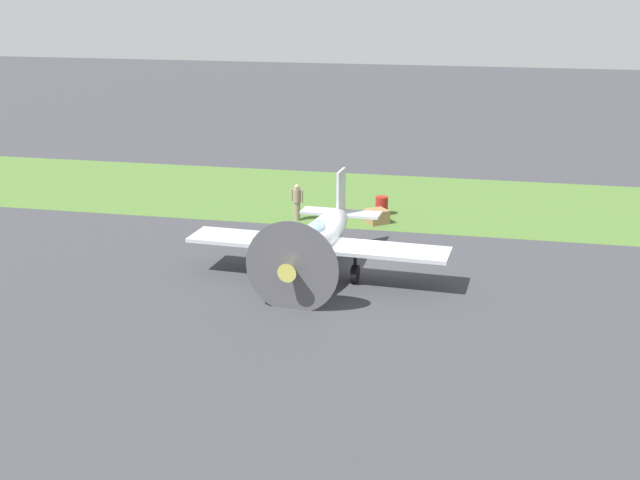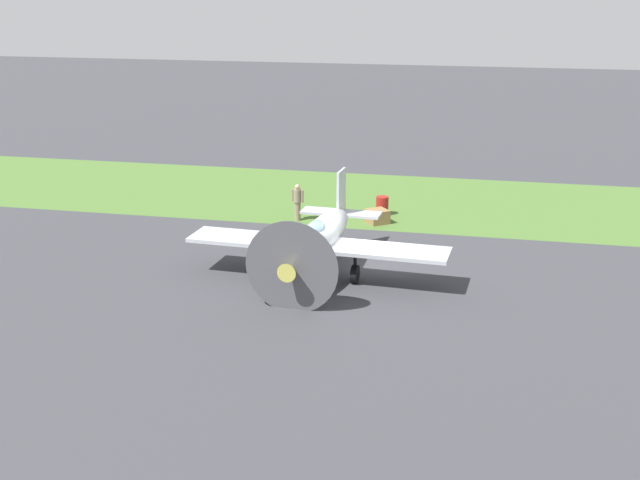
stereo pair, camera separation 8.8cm
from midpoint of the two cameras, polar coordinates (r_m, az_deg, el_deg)
name	(u,v)px [view 1 (the left image)]	position (r m, az deg, el deg)	size (l,w,h in m)	color
ground_plane	(364,274)	(32.00, 2.95, -2.37)	(160.00, 160.00, 0.00)	#38383D
grass_verge	(400,200)	(42.76, 5.45, 2.73)	(120.00, 11.00, 0.01)	#476B2D
airplane_lead	(319,239)	(31.30, -0.16, 0.08)	(10.02, 7.92, 3.57)	#B2B7BC
ground_crew_chief	(297,201)	(38.82, -1.65, 2.66)	(0.61, 0.38, 1.73)	#847A5B
fuel_drum	(382,206)	(39.94, 4.19, 2.36)	(0.60, 0.60, 0.90)	maroon
supply_crate	(377,216)	(38.61, 3.86, 1.63)	(0.90, 0.90, 0.64)	olive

